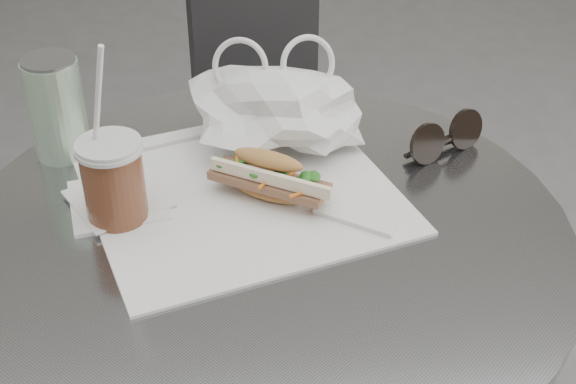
{
  "coord_description": "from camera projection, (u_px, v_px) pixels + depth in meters",
  "views": [
    {
      "loc": [
        -0.05,
        -0.58,
        1.33
      ],
      "look_at": [
        0.03,
        0.2,
        0.79
      ],
      "focal_mm": 50.0,
      "sensor_mm": 36.0,
      "label": 1
    }
  ],
  "objects": [
    {
      "name": "cafe_table",
      "position": [
        266.0,
        379.0,
        1.14
      ],
      "size": [
        0.76,
        0.76,
        0.74
      ],
      "color": "slate",
      "rests_on": "ground"
    },
    {
      "name": "chair_far",
      "position": [
        289.0,
        176.0,
        1.81
      ],
      "size": [
        0.42,
        0.44,
        0.74
      ],
      "rotation": [
        0.0,
        0.0,
        3.57
      ],
      "color": "#2A2A2C",
      "rests_on": "ground"
    },
    {
      "name": "sandwich_paper",
      "position": [
        240.0,
        191.0,
        1.04
      ],
      "size": [
        0.47,
        0.45,
        0.0
      ],
      "primitive_type": "cube",
      "rotation": [
        0.0,
        0.0,
        0.3
      ],
      "color": "white",
      "rests_on": "cafe_table"
    },
    {
      "name": "banh_mi",
      "position": [
        269.0,
        177.0,
        1.01
      ],
      "size": [
        0.2,
        0.16,
        0.06
      ],
      "rotation": [
        0.0,
        0.0,
        -0.54
      ],
      "color": "#B08742",
      "rests_on": "sandwich_paper"
    },
    {
      "name": "iced_coffee",
      "position": [
        113.0,
        180.0,
        0.96
      ],
      "size": [
        0.08,
        0.08,
        0.24
      ],
      "color": "brown",
      "rests_on": "cafe_table"
    },
    {
      "name": "sunglasses",
      "position": [
        445.0,
        139.0,
        1.11
      ],
      "size": [
        0.12,
        0.08,
        0.06
      ],
      "rotation": [
        0.0,
        0.0,
        0.49
      ],
      "color": "black",
      "rests_on": "cafe_table"
    },
    {
      "name": "plastic_bag",
      "position": [
        276.0,
        111.0,
        1.1
      ],
      "size": [
        0.23,
        0.19,
        0.11
      ],
      "primitive_type": null,
      "rotation": [
        0.0,
        0.0,
        -0.05
      ],
      "color": "white",
      "rests_on": "cafe_table"
    },
    {
      "name": "napkin_stack",
      "position": [
        119.0,
        200.0,
        1.02
      ],
      "size": [
        0.15,
        0.15,
        0.01
      ],
      "color": "white",
      "rests_on": "cafe_table"
    },
    {
      "name": "drink_can",
      "position": [
        56.0,
        108.0,
        1.08
      ],
      "size": [
        0.08,
        0.08,
        0.14
      ],
      "color": "#61A76D",
      "rests_on": "cafe_table"
    }
  ]
}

